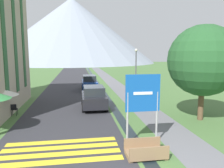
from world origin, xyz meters
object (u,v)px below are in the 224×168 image
at_px(parked_car_far, 89,83).
at_px(tree_by_path, 203,61).
at_px(streetlamp, 136,69).
at_px(parked_car_near, 94,97).
at_px(road_sign, 143,99).
at_px(cafe_umbrella_middle_white, 1,92).
at_px(cafe_chair_far_right, 14,109).
at_px(footbridge, 146,151).

height_order(parked_car_far, tree_by_path, tree_by_path).
xyz_separation_m(parked_car_far, streetlamp, (4.18, -5.87, 2.00)).
height_order(parked_car_near, streetlamp, streetlamp).
xyz_separation_m(road_sign, streetlamp, (2.45, 10.35, 0.66)).
height_order(parked_car_far, cafe_umbrella_middle_white, cafe_umbrella_middle_white).
relative_size(parked_car_near, streetlamp, 0.81).
bearing_deg(cafe_umbrella_middle_white, tree_by_path, -8.67).
xyz_separation_m(cafe_umbrella_middle_white, tree_by_path, (13.19, -2.01, 2.06)).
bearing_deg(streetlamp, tree_by_path, -70.09).
distance_m(road_sign, tree_by_path, 6.22).
bearing_deg(cafe_chair_far_right, parked_car_near, 12.59).
bearing_deg(footbridge, tree_by_path, 40.75).
bearing_deg(road_sign, tree_by_path, 32.49).
bearing_deg(road_sign, streetlamp, 76.67).
bearing_deg(parked_car_near, cafe_umbrella_middle_white, -160.72).
height_order(footbridge, cafe_chair_far_right, cafe_chair_far_right).
bearing_deg(road_sign, cafe_umbrella_middle_white, 147.36).
bearing_deg(tree_by_path, cafe_chair_far_right, 166.88).
relative_size(cafe_umbrella_middle_white, tree_by_path, 0.35).
relative_size(parked_car_near, cafe_chair_far_right, 4.65).
height_order(cafe_chair_far_right, streetlamp, streetlamp).
height_order(road_sign, tree_by_path, tree_by_path).
height_order(road_sign, parked_car_far, road_sign).
distance_m(parked_car_near, tree_by_path, 8.63).
relative_size(parked_car_far, cafe_umbrella_middle_white, 1.92).
height_order(footbridge, parked_car_far, parked_car_far).
bearing_deg(parked_car_far, parked_car_near, -90.73).
relative_size(parked_car_far, streetlamp, 0.88).
relative_size(parked_car_near, parked_car_far, 0.92).
bearing_deg(cafe_chair_far_right, parked_car_far, 59.78).
height_order(footbridge, streetlamp, streetlamp).
xyz_separation_m(cafe_chair_far_right, cafe_umbrella_middle_white, (-0.49, -0.95, 1.40)).
bearing_deg(parked_car_near, footbridge, -79.66).
bearing_deg(streetlamp, footbridge, -102.95).
bearing_deg(cafe_chair_far_right, road_sign, -38.48).
relative_size(cafe_chair_far_right, streetlamp, 0.17).
height_order(footbridge, tree_by_path, tree_by_path).
distance_m(parked_car_near, parked_car_far, 8.79).
height_order(road_sign, parked_car_near, road_sign).
height_order(footbridge, cafe_umbrella_middle_white, cafe_umbrella_middle_white).
xyz_separation_m(parked_car_far, cafe_umbrella_middle_white, (-6.43, -11.00, 1.01)).
xyz_separation_m(footbridge, parked_car_near, (-1.60, 8.77, 0.68)).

